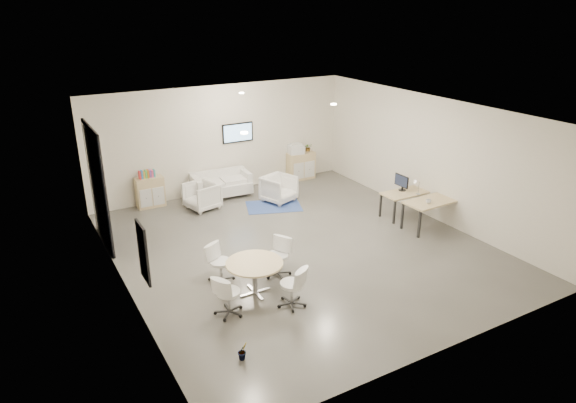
% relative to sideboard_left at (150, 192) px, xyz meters
% --- Properties ---
extents(room_shell, '(9.60, 10.60, 4.80)m').
position_rel_sideboard_left_xyz_m(room_shell, '(2.32, -4.28, 1.17)').
color(room_shell, '#4E4C47').
rests_on(room_shell, ground).
extents(glass_door, '(0.09, 1.90, 2.85)m').
position_rel_sideboard_left_xyz_m(glass_door, '(-1.63, -1.77, 1.08)').
color(glass_door, black).
rests_on(glass_door, room_shell).
extents(artwork, '(0.05, 0.54, 1.04)m').
position_rel_sideboard_left_xyz_m(artwork, '(-1.65, -5.88, 1.12)').
color(artwork, black).
rests_on(artwork, room_shell).
extents(wall_tv, '(0.98, 0.06, 0.58)m').
position_rel_sideboard_left_xyz_m(wall_tv, '(2.82, 0.19, 1.32)').
color(wall_tv, black).
rests_on(wall_tv, room_shell).
extents(ceiling_spots, '(3.14, 4.14, 0.03)m').
position_rel_sideboard_left_xyz_m(ceiling_spots, '(2.12, -3.44, 2.75)').
color(ceiling_spots, '#FFEAC6').
rests_on(ceiling_spots, room_shell).
extents(sideboard_left, '(0.76, 0.40, 0.86)m').
position_rel_sideboard_left_xyz_m(sideboard_left, '(0.00, 0.00, 0.00)').
color(sideboard_left, tan).
rests_on(sideboard_left, room_shell).
extents(sideboard_right, '(0.88, 0.43, 0.88)m').
position_rel_sideboard_left_xyz_m(sideboard_right, '(4.93, -0.02, 0.01)').
color(sideboard_right, tan).
rests_on(sideboard_right, room_shell).
extents(books, '(0.44, 0.14, 0.22)m').
position_rel_sideboard_left_xyz_m(books, '(-0.04, 0.00, 0.54)').
color(books, red).
rests_on(books, sideboard_left).
extents(printer, '(0.52, 0.46, 0.33)m').
position_rel_sideboard_left_xyz_m(printer, '(4.74, -0.01, 0.61)').
color(printer, white).
rests_on(printer, sideboard_right).
extents(loveseat, '(1.74, 0.95, 0.63)m').
position_rel_sideboard_left_xyz_m(loveseat, '(2.05, -0.20, -0.08)').
color(loveseat, silver).
rests_on(loveseat, room_shell).
extents(blue_rug, '(1.77, 1.46, 0.01)m').
position_rel_sideboard_left_xyz_m(blue_rug, '(3.00, -1.72, -0.42)').
color(blue_rug, navy).
rests_on(blue_rug, room_shell).
extents(armchair_left, '(0.93, 0.97, 0.83)m').
position_rel_sideboard_left_xyz_m(armchair_left, '(1.20, -0.88, -0.01)').
color(armchair_left, silver).
rests_on(armchair_left, room_shell).
extents(armchair_right, '(1.03, 1.00, 0.84)m').
position_rel_sideboard_left_xyz_m(armchair_right, '(3.33, -1.44, -0.01)').
color(armchair_right, silver).
rests_on(armchair_right, room_shell).
extents(desk_rear, '(1.31, 0.66, 0.68)m').
position_rel_sideboard_left_xyz_m(desk_rear, '(5.76, -4.06, 0.18)').
color(desk_rear, tan).
rests_on(desk_rear, room_shell).
extents(desk_front, '(1.47, 0.78, 0.75)m').
position_rel_sideboard_left_xyz_m(desk_front, '(5.78, -4.99, 0.24)').
color(desk_front, tan).
rests_on(desk_front, room_shell).
extents(monitor, '(0.20, 0.50, 0.44)m').
position_rel_sideboard_left_xyz_m(monitor, '(5.72, -3.91, 0.49)').
color(monitor, black).
rests_on(monitor, desk_rear).
extents(round_table, '(1.13, 1.13, 0.69)m').
position_rel_sideboard_left_xyz_m(round_table, '(0.49, -5.62, 0.17)').
color(round_table, tan).
rests_on(round_table, room_shell).
extents(meeting_chairs, '(2.26, 2.26, 0.82)m').
position_rel_sideboard_left_xyz_m(meeting_chairs, '(0.49, -5.62, -0.02)').
color(meeting_chairs, white).
rests_on(meeting_chairs, room_shell).
extents(plant_cabinet, '(0.30, 0.32, 0.21)m').
position_rel_sideboard_left_xyz_m(plant_cabinet, '(5.22, 0.01, 0.56)').
color(plant_cabinet, '#3F7F3F').
rests_on(plant_cabinet, sideboard_right).
extents(plant_floor, '(0.25, 0.35, 0.14)m').
position_rel_sideboard_left_xyz_m(plant_floor, '(-0.57, -7.33, -0.36)').
color(plant_floor, '#3F7F3F').
rests_on(plant_floor, room_shell).
extents(cup, '(0.16, 0.14, 0.13)m').
position_rel_sideboard_left_xyz_m(cup, '(5.56, -5.09, 0.38)').
color(cup, white).
rests_on(cup, desk_front).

